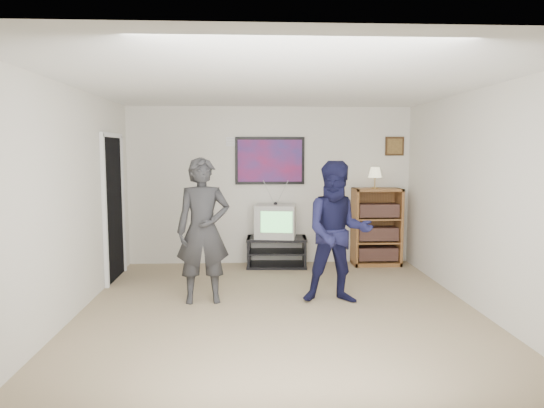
{
  "coord_description": "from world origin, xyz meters",
  "views": [
    {
      "loc": [
        -0.34,
        -5.22,
        1.8
      ],
      "look_at": [
        -0.05,
        0.74,
        1.15
      ],
      "focal_mm": 32.0,
      "sensor_mm": 36.0,
      "label": 1
    }
  ],
  "objects": [
    {
      "name": "room_shell",
      "position": [
        0.0,
        0.35,
        1.25
      ],
      "size": [
        4.51,
        5.0,
        2.51
      ],
      "color": "#8B7C58",
      "rests_on": "ground"
    },
    {
      "name": "media_stand",
      "position": [
        0.1,
        2.23,
        0.23
      ],
      "size": [
        0.95,
        0.57,
        0.46
      ],
      "rotation": [
        0.0,
        0.0,
        -0.06
      ],
      "color": "black",
      "rests_on": "room_shell"
    },
    {
      "name": "crt_television",
      "position": [
        0.08,
        2.23,
        0.72
      ],
      "size": [
        0.68,
        0.6,
        0.51
      ],
      "primitive_type": null,
      "rotation": [
        0.0,
        0.0,
        -0.15
      ],
      "color": "#A9A9A3",
      "rests_on": "media_stand"
    },
    {
      "name": "bookshelf",
      "position": [
        1.68,
        2.28,
        0.61
      ],
      "size": [
        0.74,
        0.42,
        1.22
      ],
      "primitive_type": null,
      "color": "brown",
      "rests_on": "room_shell"
    },
    {
      "name": "table_lamp",
      "position": [
        1.63,
        2.25,
        1.39
      ],
      "size": [
        0.21,
        0.21,
        0.33
      ],
      "primitive_type": null,
      "color": "#FFF8C1",
      "rests_on": "bookshelf"
    },
    {
      "name": "person_tall",
      "position": [
        -0.88,
        0.49,
        0.86
      ],
      "size": [
        0.67,
        0.48,
        1.73
      ],
      "primitive_type": "imported",
      "rotation": [
        0.0,
        0.0,
        0.11
      ],
      "color": "#272729",
      "rests_on": "room_shell"
    },
    {
      "name": "person_short",
      "position": [
        0.71,
        0.39,
        0.85
      ],
      "size": [
        0.86,
        0.69,
        1.69
      ],
      "primitive_type": "imported",
      "rotation": [
        0.0,
        0.0,
        -0.06
      ],
      "color": "black",
      "rests_on": "room_shell"
    },
    {
      "name": "controller_left",
      "position": [
        -0.91,
        0.67,
        1.24
      ],
      "size": [
        0.06,
        0.13,
        0.04
      ],
      "primitive_type": "cube",
      "rotation": [
        0.0,
        0.0,
        -0.24
      ],
      "color": "white",
      "rests_on": "person_tall"
    },
    {
      "name": "controller_right",
      "position": [
        0.71,
        0.58,
        0.96
      ],
      "size": [
        0.05,
        0.13,
        0.04
      ],
      "primitive_type": "cube",
      "rotation": [
        0.0,
        0.0,
        -0.15
      ],
      "color": "white",
      "rests_on": "person_short"
    },
    {
      "name": "poster",
      "position": [
        0.0,
        2.48,
        1.65
      ],
      "size": [
        1.1,
        0.03,
        0.75
      ],
      "primitive_type": "cube",
      "color": "black",
      "rests_on": "room_shell"
    },
    {
      "name": "air_vent",
      "position": [
        -0.55,
        2.48,
        1.95
      ],
      "size": [
        0.28,
        0.02,
        0.14
      ],
      "primitive_type": "cube",
      "color": "white",
      "rests_on": "room_shell"
    },
    {
      "name": "small_picture",
      "position": [
        2.0,
        2.48,
        1.88
      ],
      "size": [
        0.3,
        0.03,
        0.3
      ],
      "primitive_type": "cube",
      "color": "#362511",
      "rests_on": "room_shell"
    },
    {
      "name": "doorway",
      "position": [
        -2.23,
        1.6,
        1.0
      ],
      "size": [
        0.03,
        0.85,
        2.0
      ],
      "primitive_type": "cube",
      "color": "black",
      "rests_on": "room_shell"
    }
  ]
}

